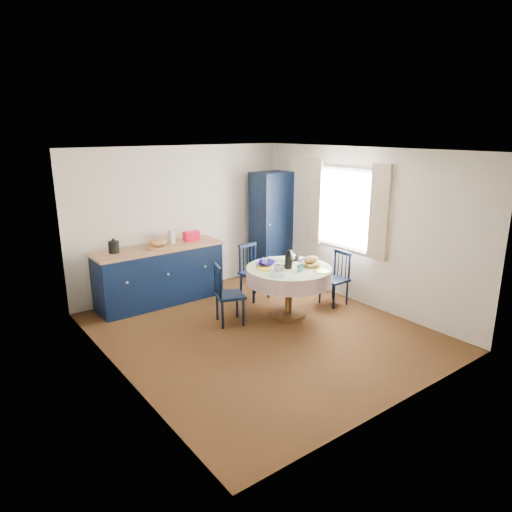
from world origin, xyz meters
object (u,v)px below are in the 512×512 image
at_px(chair_right, 336,278).
at_px(mug_c, 295,258).
at_px(kitchen_counter, 160,274).
at_px(mug_b, 300,268).
at_px(mug_a, 278,268).
at_px(chair_far, 253,271).
at_px(dining_table, 289,275).
at_px(chair_left, 227,294).
at_px(mug_d, 265,261).
at_px(pantry_cabinet, 271,226).
at_px(cobalt_bowl, 266,263).

relative_size(chair_right, mug_c, 6.88).
xyz_separation_m(kitchen_counter, mug_b, (1.31, -1.93, 0.34)).
relative_size(mug_a, mug_c, 0.89).
height_order(chair_far, mug_c, chair_far).
height_order(dining_table, chair_far, dining_table).
distance_m(chair_far, mug_c, 0.87).
bearing_deg(chair_left, chair_far, -37.22).
height_order(dining_table, mug_d, dining_table).
bearing_deg(kitchen_counter, mug_a, -58.94).
bearing_deg(kitchen_counter, chair_right, -38.67).
bearing_deg(kitchen_counter, dining_table, -52.91).
xyz_separation_m(kitchen_counter, pantry_cabinet, (2.28, -0.05, 0.52)).
height_order(chair_far, mug_b, chair_far).
relative_size(kitchen_counter, mug_d, 22.63).
bearing_deg(chair_far, kitchen_counter, 144.53).
bearing_deg(pantry_cabinet, mug_c, -118.35).
height_order(chair_right, mug_a, chair_right).
bearing_deg(mug_b, pantry_cabinet, 62.64).
height_order(kitchen_counter, chair_right, kitchen_counter).
bearing_deg(chair_right, mug_c, -112.74).
bearing_deg(cobalt_bowl, chair_far, 70.19).
bearing_deg(cobalt_bowl, chair_right, -17.94).
distance_m(mug_a, mug_b, 0.32).
relative_size(pantry_cabinet, mug_b, 20.76).
height_order(kitchen_counter, mug_a, kitchen_counter).
relative_size(pantry_cabinet, chair_right, 2.31).
xyz_separation_m(kitchen_counter, chair_left, (0.40, -1.38, -0.03)).
distance_m(mug_c, mug_d, 0.51).
distance_m(mug_a, cobalt_bowl, 0.33).
xyz_separation_m(mug_d, cobalt_bowl, (-0.02, -0.07, -0.01)).
bearing_deg(kitchen_counter, mug_c, -43.18).
bearing_deg(chair_left, cobalt_bowl, -72.66).
relative_size(chair_left, chair_right, 1.04).
distance_m(kitchen_counter, mug_a, 2.05).
distance_m(kitchen_counter, pantry_cabinet, 2.34).
bearing_deg(cobalt_bowl, mug_a, -97.29).
relative_size(mug_b, cobalt_bowl, 0.36).
xyz_separation_m(dining_table, mug_b, (0.00, -0.23, 0.17)).
bearing_deg(pantry_cabinet, mug_a, -129.47).
bearing_deg(mug_a, chair_right, -2.02).
relative_size(dining_table, chair_right, 1.47).
bearing_deg(chair_right, mug_a, -90.99).
height_order(pantry_cabinet, mug_c, pantry_cabinet).
xyz_separation_m(chair_far, cobalt_bowl, (-0.23, -0.65, 0.34)).
height_order(chair_right, mug_c, mug_c).
bearing_deg(mug_b, mug_c, 55.75).
bearing_deg(pantry_cabinet, dining_table, -123.89).
relative_size(dining_table, chair_far, 1.38).
bearing_deg(kitchen_counter, chair_far, -29.77).
xyz_separation_m(pantry_cabinet, mug_a, (-1.22, -1.67, -0.19)).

